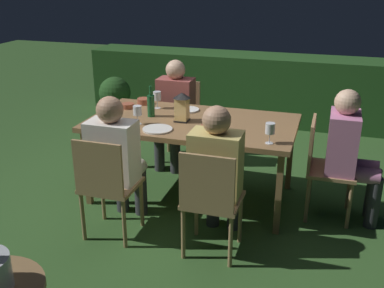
% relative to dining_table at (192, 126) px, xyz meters
% --- Properties ---
extents(ground_plane, '(16.00, 16.00, 0.00)m').
position_rel_dining_table_xyz_m(ground_plane, '(0.00, 0.00, -0.71)').
color(ground_plane, '#2D5123').
extents(dining_table, '(1.87, 1.00, 0.76)m').
position_rel_dining_table_xyz_m(dining_table, '(0.00, 0.00, 0.00)').
color(dining_table, olive).
rests_on(dining_table, ground).
extents(chair_side_right_a, '(0.42, 0.40, 0.87)m').
position_rel_dining_table_xyz_m(chair_side_right_a, '(-0.42, 0.89, -0.22)').
color(chair_side_right_a, '#9E7A51').
rests_on(chair_side_right_a, ground).
extents(person_in_rust, '(0.38, 0.47, 1.15)m').
position_rel_dining_table_xyz_m(person_in_rust, '(-0.42, 0.70, -0.07)').
color(person_in_rust, '#9E4C47').
rests_on(person_in_rust, ground).
extents(chair_head_far, '(0.40, 0.42, 0.87)m').
position_rel_dining_table_xyz_m(chair_head_far, '(1.18, 0.00, -0.22)').
color(chair_head_far, '#9E7A51').
rests_on(chair_head_far, ground).
extents(person_in_pink, '(0.48, 0.38, 1.15)m').
position_rel_dining_table_xyz_m(person_in_pink, '(1.38, 0.00, -0.07)').
color(person_in_pink, '#C675A3').
rests_on(person_in_pink, ground).
extents(chair_side_left_b, '(0.42, 0.40, 0.87)m').
position_rel_dining_table_xyz_m(chair_side_left_b, '(0.42, -0.89, -0.22)').
color(chair_side_left_b, '#9E7A51').
rests_on(chair_side_left_b, ground).
extents(person_in_mustard, '(0.38, 0.47, 1.15)m').
position_rel_dining_table_xyz_m(person_in_mustard, '(0.42, -0.70, -0.07)').
color(person_in_mustard, tan).
rests_on(person_in_mustard, ground).
extents(chair_side_left_a, '(0.42, 0.40, 0.87)m').
position_rel_dining_table_xyz_m(chair_side_left_a, '(-0.42, -0.89, -0.22)').
color(chair_side_left_a, '#9E7A51').
rests_on(chair_side_left_a, ground).
extents(person_in_cream, '(0.38, 0.47, 1.15)m').
position_rel_dining_table_xyz_m(person_in_cream, '(-0.42, -0.70, -0.07)').
color(person_in_cream, white).
rests_on(person_in_cream, ground).
extents(lantern_centerpiece, '(0.15, 0.15, 0.27)m').
position_rel_dining_table_xyz_m(lantern_centerpiece, '(-0.08, -0.04, 0.20)').
color(lantern_centerpiece, black).
rests_on(lantern_centerpiece, dining_table).
extents(green_bottle_on_table, '(0.07, 0.07, 0.29)m').
position_rel_dining_table_xyz_m(green_bottle_on_table, '(-0.40, 0.01, 0.16)').
color(green_bottle_on_table, '#195128').
rests_on(green_bottle_on_table, dining_table).
extents(wine_glass_a, '(0.08, 0.08, 0.17)m').
position_rel_dining_table_xyz_m(wine_glass_a, '(-0.44, 0.27, 0.17)').
color(wine_glass_a, silver).
rests_on(wine_glass_a, dining_table).
extents(wine_glass_b, '(0.08, 0.08, 0.17)m').
position_rel_dining_table_xyz_m(wine_glass_b, '(-0.43, -0.24, 0.17)').
color(wine_glass_b, silver).
rests_on(wine_glass_b, dining_table).
extents(wine_glass_c, '(0.08, 0.08, 0.17)m').
position_rel_dining_table_xyz_m(wine_glass_c, '(0.75, -0.37, 0.17)').
color(wine_glass_c, silver).
rests_on(wine_glass_c, dining_table).
extents(plate_a, '(0.26, 0.26, 0.01)m').
position_rel_dining_table_xyz_m(plate_a, '(-0.21, -0.33, 0.06)').
color(plate_a, silver).
rests_on(plate_a, dining_table).
extents(plate_b, '(0.22, 0.22, 0.01)m').
position_rel_dining_table_xyz_m(plate_b, '(-0.13, 0.29, 0.06)').
color(plate_b, white).
rests_on(plate_b, dining_table).
extents(bowl_olives, '(0.12, 0.12, 0.06)m').
position_rel_dining_table_xyz_m(bowl_olives, '(0.21, -0.24, 0.08)').
color(bowl_olives, '#9E5138').
rests_on(bowl_olives, dining_table).
extents(bowl_bread, '(0.14, 0.14, 0.06)m').
position_rel_dining_table_xyz_m(bowl_bread, '(-0.63, 0.37, 0.08)').
color(bowl_bread, '#9E5138').
rests_on(bowl_bread, dining_table).
extents(bowl_salad, '(0.14, 0.14, 0.06)m').
position_rel_dining_table_xyz_m(bowl_salad, '(-0.61, -0.36, 0.08)').
color(bowl_salad, '#BCAD8E').
rests_on(bowl_salad, dining_table).
extents(bowl_dip, '(0.13, 0.13, 0.05)m').
position_rel_dining_table_xyz_m(bowl_dip, '(-0.72, 0.19, 0.08)').
color(bowl_dip, '#9E5138').
rests_on(bowl_dip, dining_table).
extents(hedge_backdrop, '(4.47, 0.63, 0.92)m').
position_rel_dining_table_xyz_m(hedge_backdrop, '(0.00, 2.53, -0.24)').
color(hedge_backdrop, '#234C1E').
rests_on(hedge_backdrop, ground).
extents(potted_plant_by_hedge, '(0.43, 0.43, 0.68)m').
position_rel_dining_table_xyz_m(potted_plant_by_hedge, '(-1.62, 1.68, -0.30)').
color(potted_plant_by_hedge, brown).
rests_on(potted_plant_by_hedge, ground).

